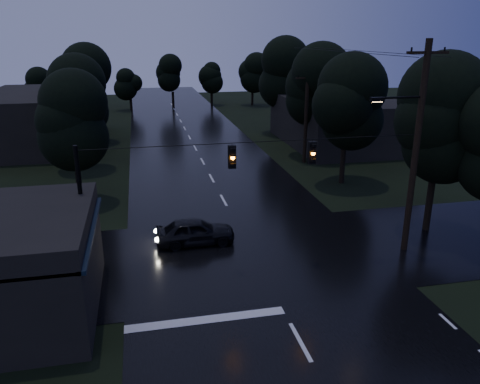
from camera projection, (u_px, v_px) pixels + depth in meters
name	position (u px, v px, depth m)	size (l,w,h in m)	color
main_road	(203.00, 162.00, 39.38)	(12.00, 120.00, 0.02)	black
cross_street	(253.00, 255.00, 22.70)	(60.00, 9.00, 0.02)	black
building_far_right	(340.00, 121.00, 45.18)	(10.00, 14.00, 4.40)	black
building_far_left	(44.00, 118.00, 45.06)	(10.00, 16.00, 5.00)	black
utility_pole_main	(415.00, 146.00, 21.58)	(3.50, 0.30, 10.00)	black
utility_pole_far	(306.00, 116.00, 37.95)	(2.00, 0.30, 7.50)	black
anchor_pole_left	(83.00, 216.00, 19.33)	(0.18, 0.18, 6.00)	black
span_signals	(272.00, 154.00, 20.21)	(15.00, 0.37, 1.12)	black
tree_corner_near	(440.00, 121.00, 23.71)	(4.48, 4.48, 9.44)	black
tree_left_a	(72.00, 119.00, 28.51)	(3.92, 3.92, 8.26)	black
tree_left_b	(76.00, 97.00, 35.68)	(4.20, 4.20, 8.85)	black
tree_left_c	(81.00, 81.00, 44.71)	(4.48, 4.48, 9.44)	black
tree_right_a	(347.00, 104.00, 31.97)	(4.20, 4.20, 8.85)	black
tree_right_b	(314.00, 87.00, 39.39)	(4.48, 4.48, 9.44)	black
tree_right_c	(285.00, 73.00, 48.66)	(4.76, 4.76, 10.03)	black
car	(195.00, 231.00, 23.68)	(1.60, 3.97, 1.35)	black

